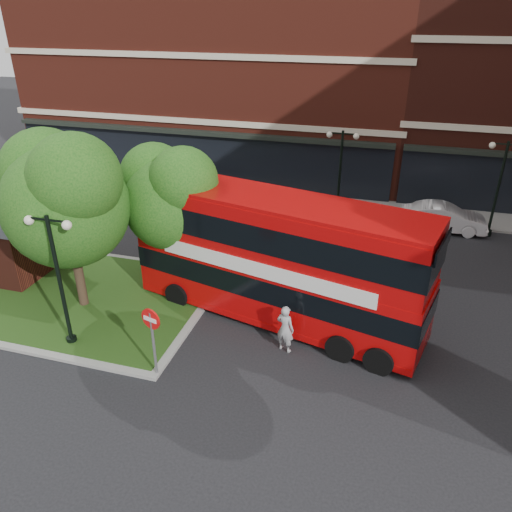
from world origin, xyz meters
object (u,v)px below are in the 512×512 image
(bus, at_px, (277,252))
(car_silver, at_px, (202,195))
(woman, at_px, (285,329))
(car_white, at_px, (443,218))

(bus, height_order, car_silver, bus)
(woman, height_order, car_silver, woman)
(bus, bearing_deg, woman, -53.83)
(bus, xyz_separation_m, car_white, (6.57, 10.50, -2.09))
(woman, distance_m, car_white, 13.75)
(bus, xyz_separation_m, woman, (0.83, -2.00, -1.91))
(bus, distance_m, woman, 2.89)
(car_silver, height_order, car_white, car_white)
(car_silver, relative_size, car_white, 0.84)
(bus, height_order, car_white, bus)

